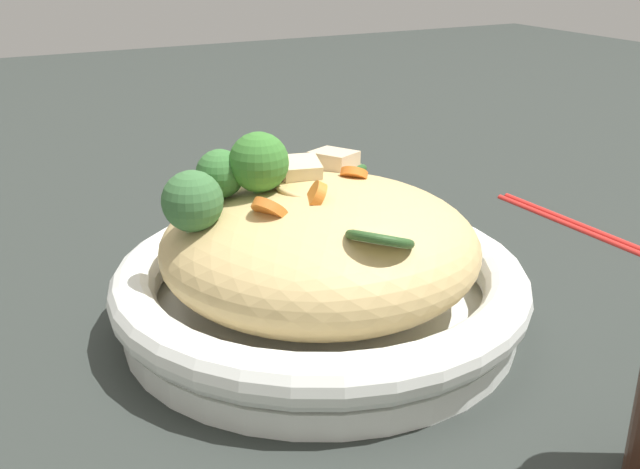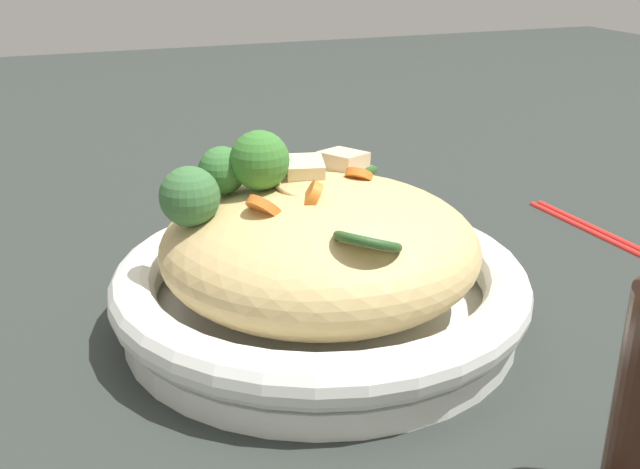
# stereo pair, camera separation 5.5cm
# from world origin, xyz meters

# --- Properties ---
(ground_plane) EXTENTS (3.00, 3.00, 0.00)m
(ground_plane) POSITION_xyz_m (0.00, 0.00, 0.00)
(ground_plane) COLOR #2B302C
(serving_bowl) EXTENTS (0.31, 0.31, 0.05)m
(serving_bowl) POSITION_xyz_m (0.00, 0.00, 0.03)
(serving_bowl) COLOR white
(serving_bowl) RESTS_ON ground_plane
(noodle_heap) EXTENTS (0.23, 0.23, 0.09)m
(noodle_heap) POSITION_xyz_m (0.00, -0.00, 0.06)
(noodle_heap) COLOR tan
(noodle_heap) RESTS_ON serving_bowl
(broccoli_florets) EXTENTS (0.08, 0.10, 0.07)m
(broccoli_florets) POSITION_xyz_m (0.02, 0.06, 0.12)
(broccoli_florets) COLOR #A2BE7C
(broccoli_florets) RESTS_ON serving_bowl
(carrot_coins) EXTENTS (0.14, 0.12, 0.03)m
(carrot_coins) POSITION_xyz_m (0.01, 0.01, 0.11)
(carrot_coins) COLOR orange
(carrot_coins) RESTS_ON serving_bowl
(zucchini_slices) EXTENTS (0.21, 0.12, 0.02)m
(zucchini_slices) POSITION_xyz_m (-0.00, -0.03, 0.10)
(zucchini_slices) COLOR beige
(zucchini_slices) RESTS_ON serving_bowl
(chicken_chunks) EXTENTS (0.06, 0.08, 0.03)m
(chicken_chunks) POSITION_xyz_m (0.05, -0.03, 0.11)
(chicken_chunks) COLOR beige
(chicken_chunks) RESTS_ON serving_bowl
(chopsticks_pair) EXTENTS (0.24, 0.03, 0.01)m
(chopsticks_pair) POSITION_xyz_m (0.05, -0.32, 0.00)
(chopsticks_pair) COLOR red
(chopsticks_pair) RESTS_ON ground_plane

